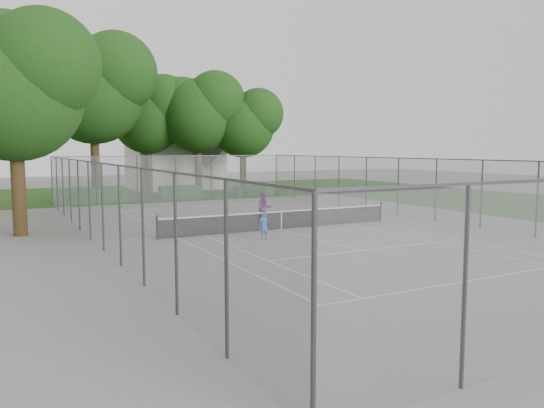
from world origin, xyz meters
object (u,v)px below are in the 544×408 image
house (175,146)px  girl_player (264,225)px  tennis_net (281,219)px  woman_player (264,208)px

house → girl_player: house is taller
tennis_net → woman_player: woman_player is taller
girl_player → house: bearing=-107.5°
house → woman_player: size_ratio=6.27×
girl_player → woman_player: (2.19, 4.20, 0.24)m
tennis_net → house: bearing=82.5°
girl_player → woman_player: woman_player is taller
tennis_net → girl_player: (-2.08, -2.08, 0.11)m
tennis_net → girl_player: size_ratio=10.31×
house → woman_player: house is taller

